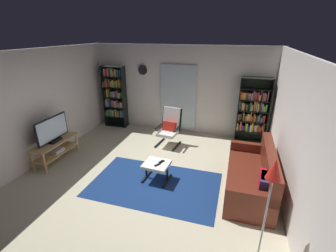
{
  "coord_description": "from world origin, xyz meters",
  "views": [
    {
      "loc": [
        1.7,
        -3.87,
        2.94
      ],
      "look_at": [
        0.31,
        0.72,
        1.0
      ],
      "focal_mm": 24.99,
      "sensor_mm": 36.0,
      "label": 1
    }
  ],
  "objects_px": {
    "floor_lamp_by_sofa": "(271,186)",
    "cell_phone": "(162,162)",
    "leather_sofa": "(253,177)",
    "tv_stand": "(56,148)",
    "lounge_armchair": "(170,126)",
    "television": "(52,130)",
    "bookshelf_near_tv": "(115,96)",
    "ottoman": "(157,166)",
    "tv_remote": "(157,165)",
    "wall_clock": "(143,70)",
    "bookshelf_near_sofa": "(252,111)"
  },
  "relations": [
    {
      "from": "cell_phone",
      "to": "wall_clock",
      "type": "bearing_deg",
      "value": 143.15
    },
    {
      "from": "television",
      "to": "lounge_armchair",
      "type": "height_order",
      "value": "television"
    },
    {
      "from": "tv_stand",
      "to": "leather_sofa",
      "type": "bearing_deg",
      "value": 2.01
    },
    {
      "from": "cell_phone",
      "to": "leather_sofa",
      "type": "bearing_deg",
      "value": 27.77
    },
    {
      "from": "leather_sofa",
      "to": "floor_lamp_by_sofa",
      "type": "height_order",
      "value": "floor_lamp_by_sofa"
    },
    {
      "from": "wall_clock",
      "to": "lounge_armchair",
      "type": "bearing_deg",
      "value": -41.03
    },
    {
      "from": "leather_sofa",
      "to": "cell_phone",
      "type": "relative_size",
      "value": 13.89
    },
    {
      "from": "tv_stand",
      "to": "cell_phone",
      "type": "xyz_separation_m",
      "value": [
        2.66,
        0.04,
        0.06
      ]
    },
    {
      "from": "lounge_armchair",
      "to": "floor_lamp_by_sofa",
      "type": "distance_m",
      "value": 3.97
    },
    {
      "from": "bookshelf_near_tv",
      "to": "floor_lamp_by_sofa",
      "type": "bearing_deg",
      "value": -43.7
    },
    {
      "from": "floor_lamp_by_sofa",
      "to": "wall_clock",
      "type": "relative_size",
      "value": 5.71
    },
    {
      "from": "leather_sofa",
      "to": "cell_phone",
      "type": "height_order",
      "value": "leather_sofa"
    },
    {
      "from": "ottoman",
      "to": "wall_clock",
      "type": "relative_size",
      "value": 1.89
    },
    {
      "from": "television",
      "to": "bookshelf_near_tv",
      "type": "bearing_deg",
      "value": 84.2
    },
    {
      "from": "ottoman",
      "to": "floor_lamp_by_sofa",
      "type": "xyz_separation_m",
      "value": [
        1.94,
        -1.5,
        0.97
      ]
    },
    {
      "from": "ottoman",
      "to": "bookshelf_near_sofa",
      "type": "bearing_deg",
      "value": 53.79
    },
    {
      "from": "bookshelf_near_tv",
      "to": "tv_stand",
      "type": "bearing_deg",
      "value": -95.85
    },
    {
      "from": "wall_clock",
      "to": "tv_stand",
      "type": "bearing_deg",
      "value": -113.71
    },
    {
      "from": "bookshelf_near_sofa",
      "to": "ottoman",
      "type": "height_order",
      "value": "bookshelf_near_sofa"
    },
    {
      "from": "floor_lamp_by_sofa",
      "to": "cell_phone",
      "type": "bearing_deg",
      "value": 139.5
    },
    {
      "from": "television",
      "to": "leather_sofa",
      "type": "distance_m",
      "value": 4.51
    },
    {
      "from": "bookshelf_near_sofa",
      "to": "cell_phone",
      "type": "height_order",
      "value": "bookshelf_near_sofa"
    },
    {
      "from": "cell_phone",
      "to": "lounge_armchair",
      "type": "bearing_deg",
      "value": 124.99
    },
    {
      "from": "leather_sofa",
      "to": "ottoman",
      "type": "height_order",
      "value": "leather_sofa"
    },
    {
      "from": "tv_stand",
      "to": "tv_remote",
      "type": "relative_size",
      "value": 8.36
    },
    {
      "from": "floor_lamp_by_sofa",
      "to": "wall_clock",
      "type": "distance_m",
      "value": 5.41
    },
    {
      "from": "television",
      "to": "wall_clock",
      "type": "xyz_separation_m",
      "value": [
        1.18,
        2.7,
        1.04
      ]
    },
    {
      "from": "tv_stand",
      "to": "ottoman",
      "type": "relative_size",
      "value": 2.19
    },
    {
      "from": "television",
      "to": "tv_remote",
      "type": "distance_m",
      "value": 2.65
    },
    {
      "from": "floor_lamp_by_sofa",
      "to": "leather_sofa",
      "type": "bearing_deg",
      "value": 90.72
    },
    {
      "from": "bookshelf_near_tv",
      "to": "bookshelf_near_sofa",
      "type": "bearing_deg",
      "value": 0.58
    },
    {
      "from": "tv_stand",
      "to": "wall_clock",
      "type": "xyz_separation_m",
      "value": [
        1.19,
        2.7,
        1.5
      ]
    },
    {
      "from": "bookshelf_near_tv",
      "to": "cell_phone",
      "type": "distance_m",
      "value": 3.5
    },
    {
      "from": "bookshelf_near_tv",
      "to": "floor_lamp_by_sofa",
      "type": "distance_m",
      "value": 5.88
    },
    {
      "from": "bookshelf_near_sofa",
      "to": "cell_phone",
      "type": "xyz_separation_m",
      "value": [
        -1.82,
        -2.52,
        -0.49
      ]
    },
    {
      "from": "tv_stand",
      "to": "leather_sofa",
      "type": "height_order",
      "value": "leather_sofa"
    },
    {
      "from": "ottoman",
      "to": "tv_remote",
      "type": "height_order",
      "value": "tv_remote"
    },
    {
      "from": "bookshelf_near_tv",
      "to": "tv_remote",
      "type": "distance_m",
      "value": 3.58
    },
    {
      "from": "ottoman",
      "to": "bookshelf_near_tv",
      "type": "bearing_deg",
      "value": 132.11
    },
    {
      "from": "ottoman",
      "to": "floor_lamp_by_sofa",
      "type": "bearing_deg",
      "value": -37.8
    },
    {
      "from": "bookshelf_near_sofa",
      "to": "wall_clock",
      "type": "xyz_separation_m",
      "value": [
        -3.29,
        0.14,
        0.96
      ]
    },
    {
      "from": "lounge_armchair",
      "to": "ottoman",
      "type": "relative_size",
      "value": 1.86
    },
    {
      "from": "cell_phone",
      "to": "bookshelf_near_tv",
      "type": "bearing_deg",
      "value": 158.28
    },
    {
      "from": "lounge_armchair",
      "to": "tv_remote",
      "type": "bearing_deg",
      "value": -81.35
    },
    {
      "from": "tv_stand",
      "to": "lounge_armchair",
      "type": "bearing_deg",
      "value": 35.96
    },
    {
      "from": "leather_sofa",
      "to": "cell_phone",
      "type": "xyz_separation_m",
      "value": [
        -1.83,
        -0.11,
        0.09
      ]
    },
    {
      "from": "leather_sofa",
      "to": "floor_lamp_by_sofa",
      "type": "bearing_deg",
      "value": -89.28
    },
    {
      "from": "bookshelf_near_tv",
      "to": "cell_phone",
      "type": "relative_size",
      "value": 13.98
    },
    {
      "from": "lounge_armchair",
      "to": "cell_phone",
      "type": "relative_size",
      "value": 7.3
    },
    {
      "from": "tv_stand",
      "to": "lounge_armchair",
      "type": "relative_size",
      "value": 1.18
    }
  ]
}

